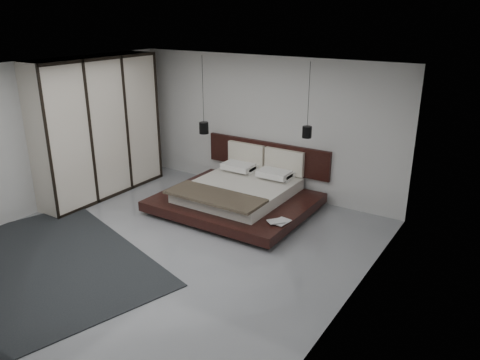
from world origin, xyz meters
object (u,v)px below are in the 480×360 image
Objects in this scene: lattice_screen at (139,118)px; pendant_right at (307,132)px; rug at (42,265)px; bed at (239,194)px; wardrobe at (98,128)px; pendant_left at (204,128)px.

lattice_screen is 1.95× the size of pendant_right.
rug is at bearing -122.33° from pendant_right.
lattice_screen reaches higher than bed.
wardrobe is (-3.97, -1.31, -0.18)m from pendant_right.
pendant_left is (-1.15, 0.44, 1.06)m from bed.
wardrobe is at bearing -162.89° from bed.
wardrobe is (-1.66, -1.31, 0.05)m from pendant_left.
bed is at bearing -10.05° from lattice_screen.
bed is 3.15m from wardrobe.
rug is (1.75, -4.00, -1.29)m from lattice_screen.
pendant_left is at bearing 158.89° from bed.
rug is at bearing -110.85° from bed.
lattice_screen is 1.92m from pendant_left.
pendant_left is 4.13m from rug.
bed is 1.78m from pendant_right.
rug is at bearing -92.42° from pendant_left.
pendant_right reaches higher than rug.
bed is 0.99× the size of wardrobe.
pendant_left is at bearing -2.95° from lattice_screen.
pendant_left is (1.91, -0.10, 0.05)m from lattice_screen.
pendant_right is 4.88m from rug.
rug is at bearing -66.38° from lattice_screen.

